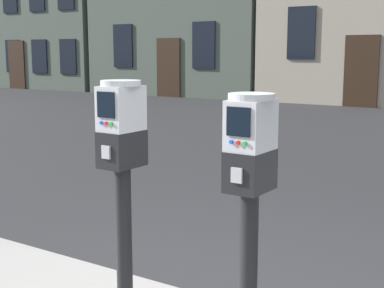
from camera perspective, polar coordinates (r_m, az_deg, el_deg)
The scene contains 2 objects.
parking_meter_near_kerb at distance 3.01m, azimuth -7.30°, elevation -1.26°, with size 0.22×0.25×1.33m.
parking_meter_twin_adjacent at distance 2.59m, azimuth 6.05°, elevation -3.59°, with size 0.22×0.25×1.29m.
Camera 1 is at (1.73, -2.50, 1.62)m, focal length 51.18 mm.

